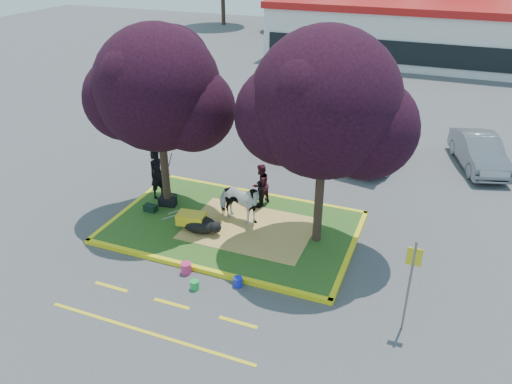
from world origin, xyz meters
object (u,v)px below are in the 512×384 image
at_px(sign_post, 411,276).
at_px(bucket_blue, 238,282).
at_px(calf, 199,224).
at_px(bucket_green, 195,285).
at_px(bucket_pink, 186,268).
at_px(car_black, 166,112).
at_px(handler, 158,174).
at_px(wheelbarrow, 192,219).
at_px(car_silver, 203,115).
at_px(cow, 239,203).

relative_size(sign_post, bucket_blue, 9.24).
bearing_deg(calf, bucket_green, -45.37).
height_order(bucket_pink, car_black, car_black).
height_order(handler, wheelbarrow, handler).
bearing_deg(car_silver, handler, 81.02).
relative_size(car_black, car_silver, 0.99).
bearing_deg(wheelbarrow, car_black, 117.53).
height_order(calf, car_silver, car_silver).
height_order(wheelbarrow, car_silver, car_silver).
relative_size(wheelbarrow, bucket_blue, 5.83).
distance_m(wheelbarrow, bucket_blue, 3.27).
relative_size(sign_post, car_silver, 0.74).
distance_m(handler, wheelbarrow, 2.88).
distance_m(handler, car_silver, 8.21).
bearing_deg(sign_post, car_silver, 133.53).
bearing_deg(bucket_blue, calf, 138.52).
relative_size(cow, bucket_pink, 5.30).
bearing_deg(bucket_pink, wheelbarrow, 113.16).
xyz_separation_m(handler, car_silver, (-2.15, 7.91, -0.50)).
relative_size(sign_post, bucket_green, 9.69).
xyz_separation_m(cow, sign_post, (5.93, -3.10, 0.74)).
bearing_deg(car_silver, sign_post, 110.89).
bearing_deg(car_black, wheelbarrow, -78.73).
distance_m(calf, sign_post, 7.32).
bearing_deg(bucket_pink, cow, 82.56).
xyz_separation_m(handler, wheelbarrow, (2.29, -1.68, -0.51)).
bearing_deg(handler, bucket_green, -121.29).
bearing_deg(wheelbarrow, sign_post, -23.23).
bearing_deg(handler, bucket_blue, -109.80).
xyz_separation_m(handler, bucket_blue, (4.84, -3.68, -0.95)).
bearing_deg(cow, bucket_green, -168.34).
relative_size(wheelbarrow, sign_post, 0.63).
xyz_separation_m(handler, bucket_pink, (3.15, -3.68, -0.92)).
xyz_separation_m(bucket_pink, bucket_blue, (1.69, 0.00, -0.03)).
bearing_deg(calf, bucket_pink, -53.50).
distance_m(bucket_green, car_black, 14.20).
bearing_deg(calf, car_silver, 136.38).
xyz_separation_m(handler, bucket_green, (3.74, -4.26, -0.95)).
distance_m(cow, calf, 1.53).
relative_size(cow, bucket_green, 6.57).
bearing_deg(cow, bucket_blue, -148.57).
distance_m(calf, bucket_green, 2.87).
relative_size(calf, bucket_green, 4.76).
height_order(handler, bucket_pink, handler).
height_order(cow, bucket_blue, cow).
xyz_separation_m(sign_post, bucket_pink, (-6.34, 0.02, -1.49)).
distance_m(bucket_green, bucket_blue, 1.25).
relative_size(cow, sign_post, 0.68).
distance_m(cow, car_silver, 10.24).
relative_size(sign_post, car_black, 0.74).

